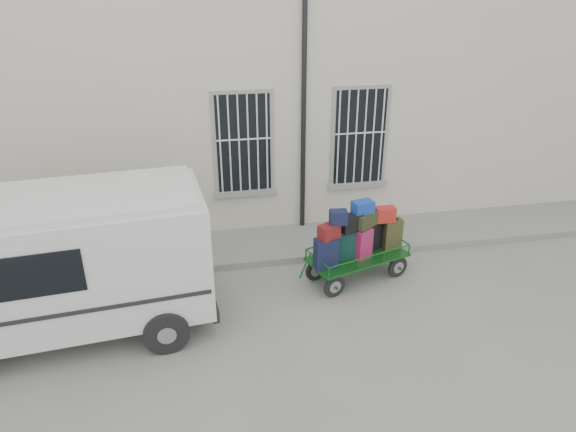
% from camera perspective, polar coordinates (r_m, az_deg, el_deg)
% --- Properties ---
extents(ground, '(80.00, 80.00, 0.00)m').
position_cam_1_polar(ground, '(9.88, -0.13, -9.43)').
color(ground, slate).
rests_on(ground, ground).
extents(building, '(24.00, 5.15, 6.00)m').
position_cam_1_polar(building, '(13.86, -4.63, 14.01)').
color(building, beige).
rests_on(building, ground).
extents(sidewalk, '(24.00, 1.70, 0.15)m').
position_cam_1_polar(sidewalk, '(11.70, -2.19, -3.19)').
color(sidewalk, slate).
rests_on(sidewalk, ground).
extents(luggage_cart, '(2.39, 1.46, 1.69)m').
position_cam_1_polar(luggage_cart, '(10.23, 7.71, -2.78)').
color(luggage_cart, black).
rests_on(luggage_cart, ground).
extents(van, '(5.13, 2.63, 2.49)m').
position_cam_1_polar(van, '(9.17, -24.50, -4.38)').
color(van, silver).
rests_on(van, ground).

